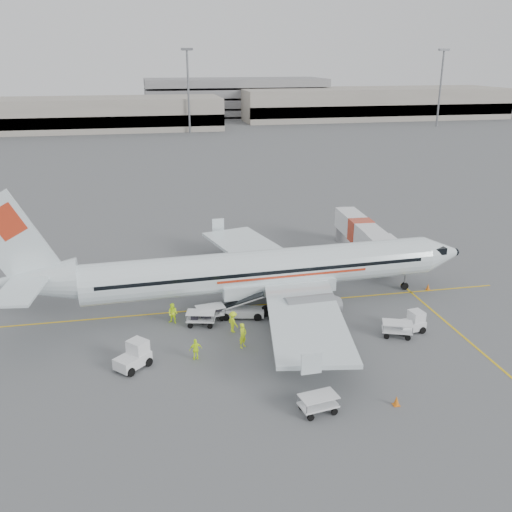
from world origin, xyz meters
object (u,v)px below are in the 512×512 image
(tug_fore, at_px, (411,322))
(tug_aft, at_px, (132,356))
(belt_loader, at_px, (242,302))
(jet_bridge, at_px, (360,239))
(tug_mid, at_px, (325,324))
(aircraft, at_px, (264,244))

(tug_fore, height_order, tug_aft, tug_aft)
(belt_loader, distance_m, tug_fore, 13.45)
(jet_bridge, xyz_separation_m, tug_mid, (-9.17, -16.25, -1.26))
(tug_fore, bearing_deg, aircraft, 135.62)
(belt_loader, relative_size, tug_aft, 1.98)
(belt_loader, xyz_separation_m, tug_fore, (12.37, -5.26, -0.47))
(aircraft, xyz_separation_m, tug_aft, (-11.08, -8.65, -4.55))
(tug_mid, relative_size, tug_aft, 0.81)
(aircraft, height_order, tug_aft, aircraft)
(jet_bridge, distance_m, tug_aft, 30.30)
(aircraft, bearing_deg, jet_bridge, 35.79)
(tug_mid, bearing_deg, tug_fore, -25.57)
(aircraft, bearing_deg, tug_fore, -38.69)
(jet_bridge, relative_size, tug_mid, 7.81)
(aircraft, distance_m, tug_fore, 13.35)
(tug_aft, bearing_deg, aircraft, -4.98)
(tug_mid, height_order, tug_aft, tug_aft)
(jet_bridge, bearing_deg, tug_mid, -116.89)
(tug_aft, bearing_deg, tug_fore, -39.52)
(aircraft, height_order, jet_bridge, aircraft)
(jet_bridge, xyz_separation_m, tug_aft, (-23.81, -18.71, -1.09))
(tug_fore, bearing_deg, jet_bridge, 73.21)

